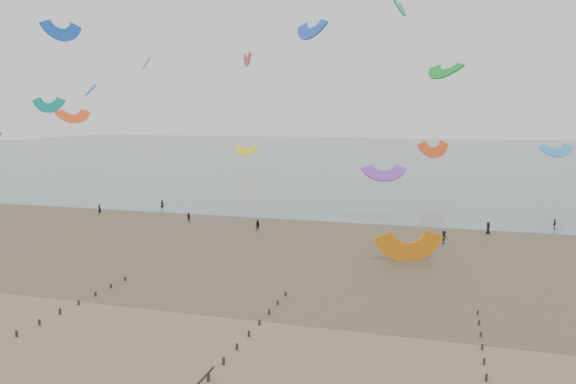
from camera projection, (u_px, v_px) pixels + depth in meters
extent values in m
plane|color=brown|center=(196.00, 338.00, 45.00)|extent=(500.00, 500.00, 0.00)
plane|color=#475654|center=(403.00, 155.00, 235.12)|extent=(500.00, 500.00, 0.00)
plane|color=#473A28|center=(305.00, 242.00, 78.27)|extent=(500.00, 500.00, 0.00)
ellipsoid|color=slate|center=(141.00, 255.00, 70.88)|extent=(23.60, 14.36, 0.01)
ellipsoid|color=slate|center=(394.00, 243.00, 77.81)|extent=(33.64, 18.32, 0.01)
ellipsoid|color=slate|center=(82.00, 220.00, 94.06)|extent=(26.95, 14.22, 0.01)
cube|color=black|center=(17.00, 334.00, 45.22)|extent=(0.16, 0.16, 0.62)
cube|color=black|center=(39.00, 322.00, 47.73)|extent=(0.16, 0.16, 0.59)
cube|color=black|center=(60.00, 312.00, 50.23)|extent=(0.16, 0.16, 0.57)
cube|color=black|center=(79.00, 303.00, 52.73)|extent=(0.16, 0.16, 0.54)
cube|color=black|center=(96.00, 294.00, 55.24)|extent=(0.16, 0.16, 0.51)
cube|color=black|center=(111.00, 286.00, 57.74)|extent=(0.16, 0.16, 0.48)
cube|color=black|center=(125.00, 279.00, 60.25)|extent=(0.16, 0.16, 0.45)
cube|color=black|center=(208.00, 378.00, 37.75)|extent=(0.16, 0.16, 0.65)
cube|color=black|center=(224.00, 361.00, 40.26)|extent=(0.16, 0.16, 0.62)
cube|color=black|center=(237.00, 347.00, 42.76)|extent=(0.16, 0.16, 0.59)
cube|color=black|center=(249.00, 334.00, 45.26)|extent=(0.16, 0.16, 0.57)
cube|color=black|center=(259.00, 323.00, 47.77)|extent=(0.16, 0.16, 0.54)
cube|color=black|center=(269.00, 312.00, 50.27)|extent=(0.16, 0.16, 0.51)
cube|color=black|center=(278.00, 303.00, 52.78)|extent=(0.16, 0.16, 0.48)
cube|color=black|center=(286.00, 294.00, 55.28)|extent=(0.16, 0.16, 0.45)
cube|color=black|center=(486.00, 378.00, 37.80)|extent=(0.16, 0.16, 0.59)
cube|color=black|center=(484.00, 361.00, 40.30)|extent=(0.16, 0.16, 0.57)
cube|color=black|center=(482.00, 347.00, 42.80)|extent=(0.16, 0.16, 0.54)
cube|color=black|center=(481.00, 334.00, 45.31)|extent=(0.16, 0.16, 0.51)
cube|color=black|center=(479.00, 323.00, 47.81)|extent=(0.16, 0.16, 0.48)
cube|color=black|center=(478.00, 312.00, 50.31)|extent=(0.16, 0.16, 0.45)
imported|color=black|center=(99.00, 209.00, 99.08)|extent=(0.69, 0.48, 1.79)
imported|color=black|center=(488.00, 228.00, 83.37)|extent=(0.70, 0.95, 1.79)
imported|color=black|center=(189.00, 217.00, 92.33)|extent=(0.89, 0.79, 1.54)
imported|color=black|center=(162.00, 205.00, 103.87)|extent=(0.71, 0.50, 1.86)
imported|color=black|center=(444.00, 237.00, 76.82)|extent=(1.40, 1.27, 1.88)
imported|color=black|center=(555.00, 224.00, 86.62)|extent=(0.69, 1.01, 1.59)
imported|color=black|center=(258.00, 225.00, 85.55)|extent=(0.84, 0.67, 1.68)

